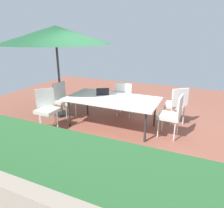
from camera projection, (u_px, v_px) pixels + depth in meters
The scene contains 10 objects.
ground_plane at pixel (112, 126), 5.24m from camera, with size 10.00×10.00×0.02m, color #935442.
dining_table at pixel (112, 100), 5.01m from camera, with size 2.25×1.18×0.74m.
patio_umbrella at pixel (56, 35), 5.28m from camera, with size 2.91×2.91×2.43m.
chair_east at pixel (64, 99), 5.60m from camera, with size 0.49×0.48×0.98m.
chair_northeast at pixel (47, 107), 4.93m from camera, with size 0.59×0.59×0.98m.
chair_south at pixel (124, 97), 5.72m from camera, with size 0.48×0.49×0.98m.
chair_southwest at pixel (176, 104), 5.20m from camera, with size 0.58×0.58×0.98m.
chair_west at pixel (172, 114), 4.52m from camera, with size 0.47×0.46×0.98m.
laptop at pixel (102, 94), 5.21m from camera, with size 0.40×0.38×0.21m.
cup at pixel (118, 96), 4.97m from camera, with size 0.08×0.08×0.12m, color white.
Camera 1 is at (-1.95, 4.36, 2.21)m, focal length 33.00 mm.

